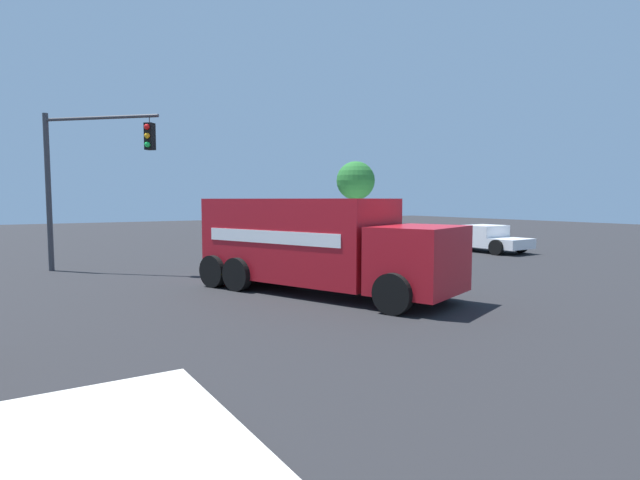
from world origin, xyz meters
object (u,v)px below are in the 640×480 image
pickup_white (481,237)px  traffic_light_primary (82,167)px  delivery_truck (316,243)px  pedestrian_near_corner (375,226)px  shade_tree_near (356,181)px

pickup_white → traffic_light_primary: bearing=-8.3°
delivery_truck → pedestrian_near_corner: bearing=-134.6°
shade_tree_near → pickup_white: bearing=84.6°
delivery_truck → pickup_white: size_ratio=1.55×
delivery_truck → shade_tree_near: shade_tree_near is taller
delivery_truck → traffic_light_primary: traffic_light_primary is taller
traffic_light_primary → pedestrian_near_corner: 16.65m
traffic_light_primary → shade_tree_near: bearing=-153.0°
shade_tree_near → traffic_light_primary: bearing=27.0°
delivery_truck → pedestrian_near_corner: size_ratio=4.64×
traffic_light_primary → pedestrian_near_corner: (-16.14, -2.99, -2.79)m
delivery_truck → shade_tree_near: (-14.79, -18.33, 2.65)m
delivery_truck → pickup_white: bearing=-158.1°
delivery_truck → shade_tree_near: size_ratio=1.51×
pickup_white → pedestrian_near_corner: 6.27m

